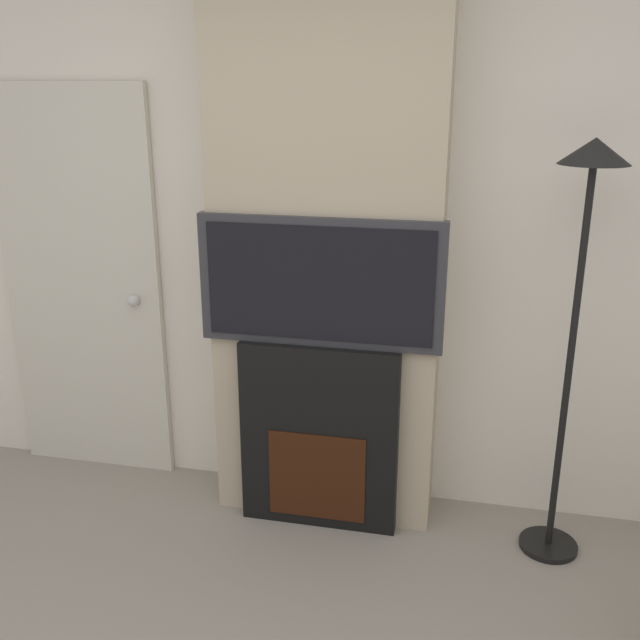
{
  "coord_description": "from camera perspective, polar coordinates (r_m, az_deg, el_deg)",
  "views": [
    {
      "loc": [
        0.64,
        -1.2,
        2.0
      ],
      "look_at": [
        0.0,
        1.7,
        1.01
      ],
      "focal_mm": 40.0,
      "sensor_mm": 36.0,
      "label": 1
    }
  ],
  "objects": [
    {
      "name": "chimney_breast",
      "position": [
        3.18,
        0.59,
        6.65
      ],
      "size": [
        1.03,
        0.3,
        2.7
      ],
      "color": "tan",
      "rests_on": "ground_plane"
    },
    {
      "name": "floor_lamp",
      "position": [
        3.0,
        20.27,
        4.88
      ],
      "size": [
        0.27,
        0.27,
        1.81
      ],
      "color": "black",
      "rests_on": "ground_plane"
    },
    {
      "name": "entry_door",
      "position": [
        3.85,
        -18.44,
        2.5
      ],
      "size": [
        0.85,
        0.09,
        2.01
      ],
      "color": "beige",
      "rests_on": "ground_plane"
    },
    {
      "name": "wall_back",
      "position": [
        3.35,
        1.22,
        7.26
      ],
      "size": [
        6.0,
        0.06,
        2.7
      ],
      "color": "silver",
      "rests_on": "ground_plane"
    },
    {
      "name": "television",
      "position": [
        3.07,
        -0.01,
        3.01
      ],
      "size": [
        1.08,
        0.07,
        0.57
      ],
      "color": "#2D2D33",
      "rests_on": "fireplace"
    },
    {
      "name": "fireplace",
      "position": [
        3.35,
        -0.0,
        -9.23
      ],
      "size": [
        0.73,
        0.15,
        0.9
      ],
      "color": "black",
      "rests_on": "ground_plane"
    }
  ]
}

